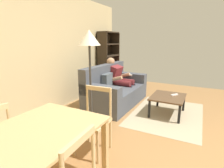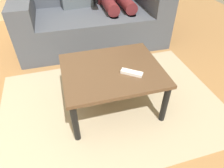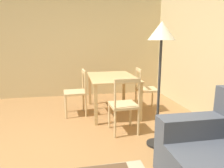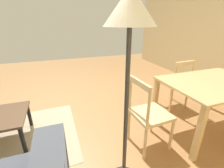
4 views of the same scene
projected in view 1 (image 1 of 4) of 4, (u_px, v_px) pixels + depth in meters
name	position (u px, v px, depth m)	size (l,w,h in m)	color
ground_plane	(201.00, 157.00, 2.41)	(8.24, 8.24, 0.00)	#9E7042
wall_back	(36.00, 53.00, 3.50)	(6.24, 0.12, 2.61)	#D1BC8C
couch	(115.00, 90.00, 4.41)	(1.85, 0.94, 0.97)	#474C56
person_lounging	(119.00, 78.00, 4.66)	(0.59, 0.93, 1.12)	maroon
coffee_table	(168.00, 99.00, 3.75)	(0.80, 0.66, 0.40)	brown
tv_remote	(174.00, 95.00, 3.79)	(0.05, 0.17, 0.02)	white
bookshelf	(108.00, 68.00, 5.70)	(0.87, 0.36, 1.82)	#2D2319
dining_table	(30.00, 146.00, 1.55)	(1.34, 0.91, 0.76)	tan
dining_chair_facing_couch	(93.00, 121.00, 2.45)	(0.44, 0.44, 0.92)	#D1B27F
area_rug	(167.00, 114.00, 3.83)	(2.00, 1.40, 0.01)	tan
floor_lamp	(89.00, 47.00, 2.79)	(0.36, 0.36, 1.72)	black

